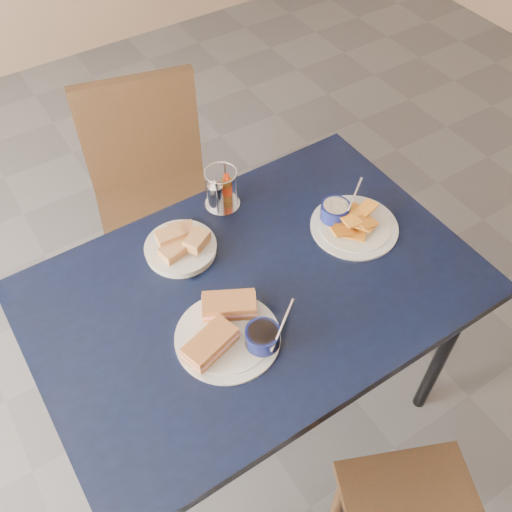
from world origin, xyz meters
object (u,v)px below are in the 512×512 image
chair_far (147,185)px  condiment_caddy (220,192)px  sandwich_plate (231,331)px  plantain_plate (348,221)px  bread_basket (181,245)px  dining_table (255,300)px

chair_far → condiment_caddy: bearing=-79.7°
sandwich_plate → plantain_plate: same height
sandwich_plate → condiment_caddy: bearing=62.7°
bread_basket → condiment_caddy: bearing=27.8°
dining_table → sandwich_plate: sandwich_plate is taller
chair_far → sandwich_plate: size_ratio=3.06×
condiment_caddy → dining_table: bearing=-104.2°
dining_table → chair_far: bearing=89.8°
sandwich_plate → chair_far: bearing=80.7°
sandwich_plate → bread_basket: 0.33m
dining_table → sandwich_plate: (-0.14, -0.10, 0.09)m
dining_table → bread_basket: bread_basket is taller
chair_far → bread_basket: (-0.11, -0.54, 0.25)m
chair_far → plantain_plate: size_ratio=3.49×
sandwich_plate → bread_basket: bearing=85.2°
sandwich_plate → bread_basket: (0.03, 0.33, -0.00)m
plantain_plate → bread_basket: (-0.47, 0.18, 0.00)m
sandwich_plate → condiment_caddy: 0.48m
dining_table → chair_far: chair_far is taller
sandwich_plate → plantain_plate: size_ratio=1.14×
chair_far → condiment_caddy: 0.53m
chair_far → bread_basket: chair_far is taller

